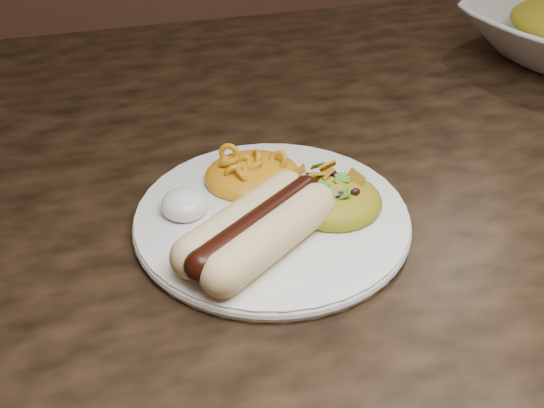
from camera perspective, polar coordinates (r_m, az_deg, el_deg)
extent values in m
cube|color=#392616|center=(0.71, 6.87, 3.17)|extent=(1.60, 0.90, 0.04)
cylinder|color=silver|center=(0.58, 0.00, -1.31)|extent=(0.32, 0.32, 0.01)
cylinder|color=#FDE79C|center=(0.52, -0.89, -3.28)|extent=(0.12, 0.10, 0.04)
cylinder|color=#FDE79C|center=(0.54, -1.76, -1.23)|extent=(0.12, 0.10, 0.04)
cylinder|color=black|center=(0.53, -1.34, -1.89)|extent=(0.12, 0.10, 0.03)
ellipsoid|color=orange|center=(0.62, -1.80, 3.67)|extent=(0.10, 0.09, 0.04)
ellipsoid|color=white|center=(0.58, -7.89, 0.38)|extent=(0.05, 0.05, 0.03)
ellipsoid|color=orange|center=(0.58, 5.66, 0.63)|extent=(0.09, 0.08, 0.03)
cube|color=white|center=(0.59, 3.76, -1.42)|extent=(0.05, 0.12, 0.00)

